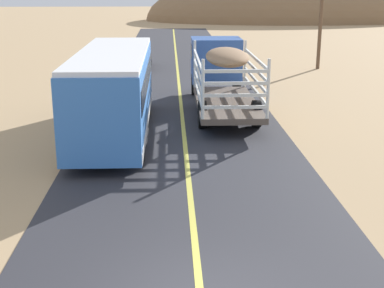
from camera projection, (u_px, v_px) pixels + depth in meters
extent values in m
cube|color=#3359A5|center=(216.00, 60.00, 28.06)|extent=(2.50, 2.20, 2.20)
cube|color=#192333|center=(216.00, 51.00, 27.93)|extent=(2.53, 1.54, 0.70)
cube|color=brown|center=(226.00, 104.00, 23.20)|extent=(2.50, 6.40, 0.24)
cylinder|color=silver|center=(195.00, 64.00, 25.81)|extent=(0.12, 0.12, 2.20)
cylinder|color=silver|center=(245.00, 64.00, 25.91)|extent=(0.12, 0.12, 2.20)
cylinder|color=silver|center=(203.00, 90.00, 19.80)|extent=(0.12, 0.12, 2.20)
cylinder|color=silver|center=(268.00, 89.00, 19.89)|extent=(0.12, 0.12, 2.20)
cube|color=silver|center=(198.00, 91.00, 22.99)|extent=(0.08, 6.30, 0.12)
cube|color=silver|center=(255.00, 90.00, 23.09)|extent=(0.08, 6.30, 0.12)
cube|color=silver|center=(235.00, 107.00, 20.02)|extent=(2.40, 0.08, 0.12)
cube|color=silver|center=(198.00, 80.00, 22.87)|extent=(0.08, 6.30, 0.12)
cube|color=silver|center=(255.00, 80.00, 22.96)|extent=(0.08, 6.30, 0.12)
cube|color=silver|center=(236.00, 95.00, 19.89)|extent=(2.40, 0.08, 0.12)
cube|color=silver|center=(198.00, 70.00, 22.74)|extent=(0.08, 6.30, 0.12)
cube|color=silver|center=(256.00, 70.00, 22.84)|extent=(0.08, 6.30, 0.12)
cube|color=silver|center=(236.00, 83.00, 19.76)|extent=(2.40, 0.08, 0.12)
cube|color=silver|center=(198.00, 59.00, 22.62)|extent=(0.08, 6.30, 0.12)
cube|color=silver|center=(256.00, 59.00, 22.71)|extent=(0.08, 6.30, 0.12)
cube|color=silver|center=(236.00, 71.00, 19.64)|extent=(2.40, 0.08, 0.12)
ellipsoid|color=#8C6B4C|center=(227.00, 57.00, 22.64)|extent=(1.75, 3.84, 0.70)
cylinder|color=black|center=(195.00, 84.00, 28.37)|extent=(0.32, 1.10, 1.10)
cylinder|color=black|center=(237.00, 84.00, 28.46)|extent=(0.32, 1.10, 1.10)
cylinder|color=black|center=(202.00, 114.00, 21.98)|extent=(0.32, 1.10, 1.10)
cylinder|color=black|center=(256.00, 114.00, 22.06)|extent=(0.32, 1.10, 1.10)
cube|color=#3872C6|center=(114.00, 91.00, 20.65)|extent=(2.50, 10.00, 2.70)
cube|color=white|center=(112.00, 53.00, 20.24)|extent=(2.45, 9.80, 0.16)
cube|color=#192333|center=(113.00, 79.00, 20.51)|extent=(2.54, 9.20, 0.80)
cube|color=silver|center=(115.00, 121.00, 20.98)|extent=(2.53, 9.80, 0.36)
cylinder|color=black|center=(97.00, 104.00, 24.06)|extent=(0.30, 1.00, 1.00)
cylinder|color=black|center=(147.00, 103.00, 24.15)|extent=(0.30, 1.00, 1.00)
cylinder|color=black|center=(72.00, 147.00, 17.84)|extent=(0.30, 1.00, 1.00)
cylinder|color=black|center=(140.00, 146.00, 17.93)|extent=(0.30, 1.00, 1.00)
cube|color=black|center=(137.00, 61.00, 36.93)|extent=(1.80, 4.40, 0.70)
cube|color=#192333|center=(137.00, 51.00, 36.83)|extent=(1.53, 2.20, 0.60)
cylinder|color=black|center=(127.00, 61.00, 38.21)|extent=(0.22, 0.66, 0.66)
cylinder|color=black|center=(150.00, 61.00, 38.27)|extent=(0.22, 0.66, 0.66)
cylinder|color=black|center=(124.00, 66.00, 35.68)|extent=(0.22, 0.66, 0.66)
cylinder|color=black|center=(149.00, 66.00, 35.75)|extent=(0.22, 0.66, 0.66)
cylinder|color=brown|center=(321.00, 14.00, 35.95)|extent=(0.24, 0.24, 7.21)
ellipsoid|color=olive|center=(293.00, 20.00, 82.43)|extent=(44.20, 21.68, 14.57)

